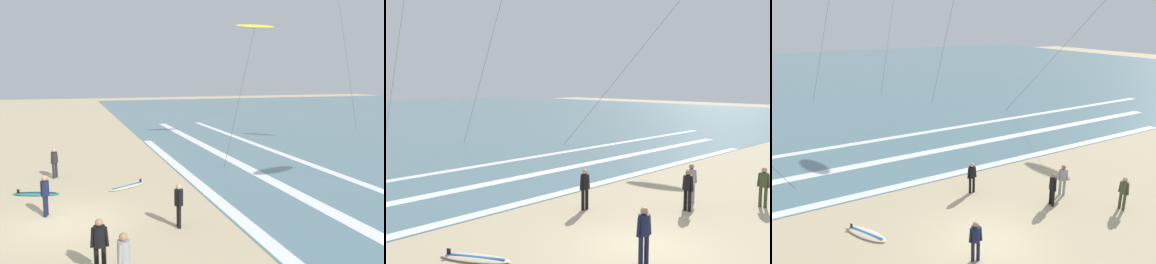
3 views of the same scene
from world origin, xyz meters
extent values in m
plane|color=tan|center=(0.00, 0.00, 0.00)|extent=(160.00, 160.00, 0.00)
cube|color=slate|center=(0.00, 51.00, 0.01)|extent=(140.00, 90.00, 0.01)
cube|color=white|center=(1.68, 6.40, 0.01)|extent=(37.21, 0.60, 0.01)
cube|color=white|center=(-1.97, 10.17, 0.01)|extent=(51.44, 0.75, 0.01)
cube|color=white|center=(0.57, 14.25, 0.01)|extent=(56.22, 0.59, 0.01)
cylinder|color=black|center=(1.77, 3.96, 0.41)|extent=(0.13, 0.13, 0.82)
cylinder|color=black|center=(1.57, 3.98, 0.41)|extent=(0.13, 0.13, 0.82)
cylinder|color=black|center=(1.67, 3.97, 1.11)|extent=(0.32, 0.32, 0.58)
cylinder|color=black|center=(1.86, 3.95, 1.08)|extent=(0.14, 0.10, 0.56)
cylinder|color=black|center=(1.49, 3.98, 1.08)|extent=(0.14, 0.10, 0.56)
sphere|color=tan|center=(1.67, 3.97, 1.49)|extent=(0.21, 0.21, 0.21)
cylinder|color=#141938|center=(-1.03, -0.61, 0.41)|extent=(0.13, 0.13, 0.82)
cylinder|color=#141938|center=(-0.84, -0.66, 0.41)|extent=(0.13, 0.13, 0.82)
cylinder|color=#141938|center=(-0.93, -0.64, 1.11)|extent=(0.32, 0.32, 0.58)
cylinder|color=#141938|center=(-1.11, -0.59, 1.08)|extent=(0.15, 0.12, 0.56)
cylinder|color=#141938|center=(-0.75, -0.69, 1.08)|extent=(0.15, 0.12, 0.56)
sphere|color=#9E7051|center=(-0.93, -0.64, 1.49)|extent=(0.21, 0.21, 0.21)
cylinder|color=gray|center=(5.48, 1.47, 0.41)|extent=(0.13, 0.13, 0.82)
cylinder|color=gray|center=(5.32, 1.59, 0.41)|extent=(0.13, 0.13, 0.82)
cylinder|color=gray|center=(5.40, 1.53, 1.11)|extent=(0.32, 0.32, 0.58)
cylinder|color=gray|center=(5.55, 1.42, 1.08)|extent=(0.16, 0.15, 0.56)
cylinder|color=gray|center=(5.25, 1.64, 1.08)|extent=(0.16, 0.15, 0.56)
sphere|color=#9E7051|center=(5.40, 1.53, 1.49)|extent=(0.21, 0.21, 0.21)
cylinder|color=#384223|center=(6.78, -0.96, 0.41)|extent=(0.13, 0.13, 0.82)
cylinder|color=#384223|center=(6.76, -0.76, 0.41)|extent=(0.13, 0.13, 0.82)
cylinder|color=#384223|center=(6.77, -0.86, 1.11)|extent=(0.32, 0.32, 0.58)
cylinder|color=#384223|center=(6.79, -1.04, 1.08)|extent=(0.10, 0.14, 0.56)
cylinder|color=#384223|center=(6.76, -0.67, 1.08)|extent=(0.10, 0.14, 0.56)
sphere|color=tan|center=(6.77, -0.86, 1.49)|extent=(0.21, 0.21, 0.21)
cylinder|color=black|center=(4.25, 0.93, 0.41)|extent=(0.13, 0.13, 0.82)
cylinder|color=black|center=(4.28, 1.13, 0.41)|extent=(0.13, 0.13, 0.82)
cylinder|color=black|center=(4.27, 1.03, 1.11)|extent=(0.32, 0.32, 0.58)
cylinder|color=black|center=(4.24, 0.84, 1.08)|extent=(0.10, 0.14, 0.56)
cylinder|color=black|center=(4.29, 1.21, 1.08)|extent=(0.10, 0.14, 0.56)
sphere|color=#9E7051|center=(4.27, 1.03, 1.49)|extent=(0.21, 0.21, 0.21)
ellipsoid|color=beige|center=(-3.94, 2.93, 0.04)|extent=(1.57, 2.12, 0.09)
cube|color=#1959B2|center=(-3.94, 2.93, 0.09)|extent=(0.98, 1.60, 0.01)
cube|color=black|center=(-4.35, 3.64, 0.17)|extent=(0.07, 0.11, 0.16)
cylinder|color=#333333|center=(-0.53, 27.94, 8.21)|extent=(3.68, 4.60, 16.43)
cylinder|color=#333333|center=(7.40, 32.47, 7.74)|extent=(4.17, 2.87, 15.49)
cylinder|color=#333333|center=(16.85, 13.77, 5.93)|extent=(6.87, 6.67, 11.87)
cylinder|color=#333333|center=(8.48, 20.56, 5.84)|extent=(0.08, 5.90, 11.68)
camera|label=1|loc=(14.50, 0.43, 5.41)|focal=36.35mm
camera|label=2|loc=(-10.48, -7.33, 5.00)|focal=41.33mm
camera|label=3|loc=(-6.60, -9.76, 8.29)|focal=33.00mm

